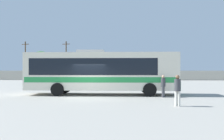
# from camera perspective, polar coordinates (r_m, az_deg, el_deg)

# --- Properties ---
(ground_plane) EXTENTS (300.00, 300.00, 0.00)m
(ground_plane) POSITION_cam_1_polar(r_m,az_deg,el_deg) (27.43, -2.85, -4.25)
(ground_plane) COLOR gray
(perimeter_wall) EXTENTS (80.00, 0.30, 1.89)m
(perimeter_wall) POSITION_cam_1_polar(r_m,az_deg,el_deg) (46.15, -0.64, -1.33)
(perimeter_wall) COLOR #B2AD9E
(perimeter_wall) RESTS_ON ground_plane
(coach_bus_cream_green) EXTENTS (12.30, 2.81, 3.68)m
(coach_bus_cream_green) POSITION_cam_1_polar(r_m,az_deg,el_deg) (19.17, -2.94, -0.23)
(coach_bus_cream_green) COLOR silver
(coach_bus_cream_green) RESTS_ON ground_plane
(attendant_by_bus_door) EXTENTS (0.47, 0.47, 1.65)m
(attendant_by_bus_door) POSITION_cam_1_polar(r_m,az_deg,el_deg) (17.70, 12.49, -3.59)
(attendant_by_bus_door) COLOR #4C4C51
(attendant_by_bus_door) RESTS_ON ground_plane
(passenger_waiting_on_apron) EXTENTS (0.45, 0.45, 1.77)m
(passenger_waiting_on_apron) POSITION_cam_1_polar(r_m,az_deg,el_deg) (13.61, 15.83, -4.41)
(passenger_waiting_on_apron) COLOR silver
(passenger_waiting_on_apron) RESTS_ON ground_plane
(parked_car_leftmost_silver) EXTENTS (4.56, 2.07, 1.41)m
(parked_car_leftmost_silver) POSITION_cam_1_polar(r_m,az_deg,el_deg) (45.04, -17.21, -1.61)
(parked_car_leftmost_silver) COLOR #B7BABF
(parked_car_leftmost_silver) RESTS_ON ground_plane
(parked_car_second_dark_blue) EXTENTS (4.28, 2.02, 1.51)m
(parked_car_second_dark_blue) POSITION_cam_1_polar(r_m,az_deg,el_deg) (44.55, -10.21, -1.57)
(parked_car_second_dark_blue) COLOR navy
(parked_car_second_dark_blue) RESTS_ON ground_plane
(parked_car_third_maroon) EXTENTS (4.17, 2.21, 1.52)m
(parked_car_third_maroon) POSITION_cam_1_polar(r_m,az_deg,el_deg) (42.85, -3.28, -1.63)
(parked_car_third_maroon) COLOR maroon
(parked_car_third_maroon) RESTS_ON ground_plane
(parked_car_rightmost_maroon) EXTENTS (4.45, 2.22, 1.41)m
(parked_car_rightmost_maroon) POSITION_cam_1_polar(r_m,az_deg,el_deg) (43.32, 4.62, -1.67)
(parked_car_rightmost_maroon) COLOR maroon
(parked_car_rightmost_maroon) RESTS_ON ground_plane
(utility_pole_near) EXTENTS (1.76, 0.61, 8.07)m
(utility_pole_near) POSITION_cam_1_polar(r_m,az_deg,el_deg) (52.44, -20.57, 2.41)
(utility_pole_near) COLOR #4C3823
(utility_pole_near) RESTS_ON ground_plane
(utility_pole_far) EXTENTS (1.77, 0.60, 8.21)m
(utility_pole_far) POSITION_cam_1_polar(r_m,az_deg,el_deg) (50.92, -11.23, 2.56)
(utility_pole_far) COLOR #4C3823
(utility_pole_far) RESTS_ON ground_plane
(roadside_tree_left) EXTENTS (4.97, 4.97, 6.24)m
(roadside_tree_left) POSITION_cam_1_polar(r_m,az_deg,el_deg) (54.68, -17.05, 2.21)
(roadside_tree_left) COLOR brown
(roadside_tree_left) RESTS_ON ground_plane
(roadside_tree_midleft) EXTENTS (4.83, 4.83, 6.14)m
(roadside_tree_midleft) POSITION_cam_1_polar(r_m,az_deg,el_deg) (52.47, -7.50, 2.26)
(roadside_tree_midleft) COLOR brown
(roadside_tree_midleft) RESTS_ON ground_plane
(roadside_tree_midright) EXTENTS (4.14, 4.14, 5.77)m
(roadside_tree_midright) POSITION_cam_1_polar(r_m,az_deg,el_deg) (51.67, 1.16, 2.20)
(roadside_tree_midright) COLOR brown
(roadside_tree_midright) RESTS_ON ground_plane
(roadside_tree_right) EXTENTS (3.38, 3.38, 5.07)m
(roadside_tree_right) POSITION_cam_1_polar(r_m,az_deg,el_deg) (51.05, 7.75, 1.80)
(roadside_tree_right) COLOR brown
(roadside_tree_right) RESTS_ON ground_plane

